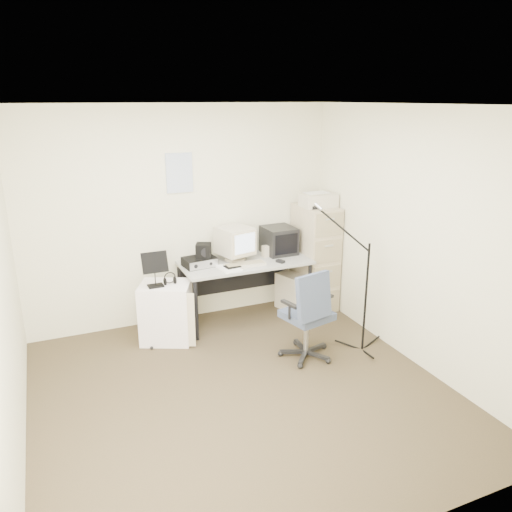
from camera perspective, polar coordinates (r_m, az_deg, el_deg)
name	(u,v)px	position (r m, az deg, el deg)	size (l,w,h in m)	color
floor	(242,392)	(4.70, -1.61, -15.31)	(3.60, 3.60, 0.01)	#39321E
ceiling	(239,105)	(3.94, -1.93, 16.91)	(3.60, 3.60, 0.01)	white
wall_back	(183,216)	(5.80, -8.37, 4.51)	(3.60, 0.02, 2.50)	beige
wall_front	(370,361)	(2.70, 12.86, -11.67)	(3.60, 0.02, 2.50)	beige
wall_left	(1,294)	(3.91, -27.16, -3.84)	(0.02, 3.60, 2.50)	beige
wall_right	(413,238)	(5.07, 17.52, 1.95)	(0.02, 3.60, 2.50)	beige
wall_calendar	(179,173)	(5.69, -8.76, 9.37)	(0.30, 0.02, 0.44)	white
filing_cabinet	(315,257)	(6.27, 6.73, -0.13)	(0.40, 0.60, 1.30)	#C6AF8F
printer	(318,200)	(6.06, 7.14, 6.36)	(0.41, 0.28, 0.16)	beige
desk	(245,290)	(5.94, -1.21, -3.95)	(1.50, 0.70, 0.73)	#AFAD9F
crt_monitor	(235,244)	(5.82, -2.44, 1.42)	(0.35, 0.37, 0.39)	beige
crt_tv	(279,240)	(6.08, 2.63, 1.82)	(0.36, 0.38, 0.33)	black
desk_speaker	(266,251)	(5.96, 1.10, 0.54)	(0.07, 0.07, 0.14)	#C5B695
keyboard	(245,265)	(5.66, -1.27, -0.99)	(0.47, 0.17, 0.03)	beige
mouse	(280,261)	(5.77, 2.80, -0.61)	(0.06, 0.10, 0.03)	black
radio_receiver	(200,262)	(5.67, -6.47, -0.65)	(0.35, 0.25, 0.10)	black
radio_speaker	(204,251)	(5.62, -6.02, 0.62)	(0.16, 0.15, 0.16)	black
papers	(229,268)	(5.56, -3.11, -1.39)	(0.20, 0.28, 0.02)	white
pc_tower	(294,293)	(6.24, 4.41, -4.26)	(0.22, 0.49, 0.46)	beige
office_chair	(307,313)	(5.07, 5.85, -6.52)	(0.56, 0.56, 0.97)	#373F4A
side_cart	(166,312)	(5.53, -10.23, -6.35)	(0.53, 0.42, 0.65)	white
music_stand	(155,269)	(5.30, -11.52, -1.45)	(0.27, 0.14, 0.39)	black
headphones	(170,280)	(5.39, -9.81, -2.72)	(0.14, 0.14, 0.02)	black
mic_stand	(367,281)	(5.21, 12.56, -2.86)	(0.02, 0.02, 1.53)	black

